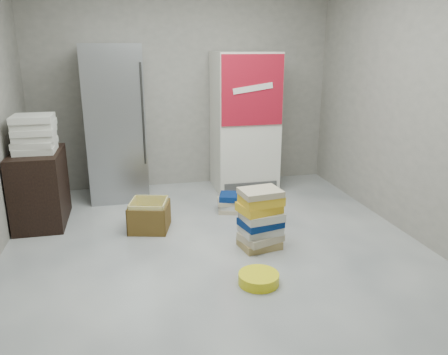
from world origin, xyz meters
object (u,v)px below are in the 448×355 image
coke_cooler (244,122)px  steel_fridge (116,123)px  cardboard_box (149,218)px  wood_shelf (40,188)px  phonebook_stack_main (260,219)px

coke_cooler → steel_fridge: bearing=179.8°
steel_fridge → coke_cooler: size_ratio=1.06×
steel_fridge → cardboard_box: 1.47m
steel_fridge → cardboard_box: steel_fridge is taller
wood_shelf → cardboard_box: (1.13, -0.45, -0.27)m
steel_fridge → coke_cooler: 1.65m
wood_shelf → steel_fridge: bearing=41.3°
coke_cooler → phonebook_stack_main: coke_cooler is taller
wood_shelf → cardboard_box: wood_shelf is taller
steel_fridge → wood_shelf: (-0.83, -0.73, -0.55)m
wood_shelf → cardboard_box: 1.25m
coke_cooler → phonebook_stack_main: (-0.34, -1.86, -0.61)m
cardboard_box → steel_fridge: bearing=118.6°
steel_fridge → wood_shelf: bearing=-138.7°
coke_cooler → wood_shelf: size_ratio=2.25×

